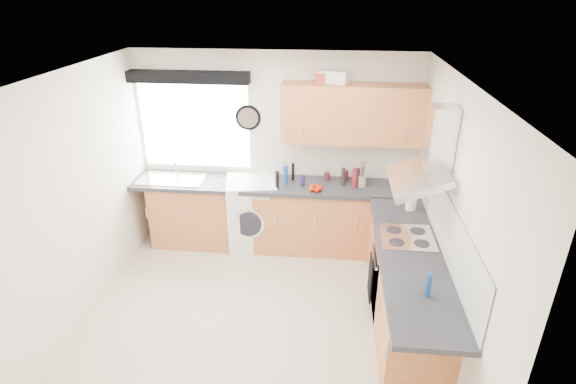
# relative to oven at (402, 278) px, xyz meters

# --- Properties ---
(ground_plane) EXTENTS (3.60, 3.60, 0.00)m
(ground_plane) POSITION_rel_oven_xyz_m (-1.50, -0.30, -0.42)
(ground_plane) COLOR beige
(ceiling) EXTENTS (3.60, 3.60, 0.02)m
(ceiling) POSITION_rel_oven_xyz_m (-1.50, -0.30, 2.08)
(ceiling) COLOR white
(ceiling) RESTS_ON wall_back
(wall_back) EXTENTS (3.60, 0.02, 2.50)m
(wall_back) POSITION_rel_oven_xyz_m (-1.50, 1.50, 0.82)
(wall_back) COLOR silver
(wall_back) RESTS_ON ground_plane
(wall_front) EXTENTS (3.60, 0.02, 2.50)m
(wall_front) POSITION_rel_oven_xyz_m (-1.50, -2.10, 0.82)
(wall_front) COLOR silver
(wall_front) RESTS_ON ground_plane
(wall_left) EXTENTS (0.02, 3.60, 2.50)m
(wall_left) POSITION_rel_oven_xyz_m (-3.30, -0.30, 0.82)
(wall_left) COLOR silver
(wall_left) RESTS_ON ground_plane
(wall_right) EXTENTS (0.02, 3.60, 2.50)m
(wall_right) POSITION_rel_oven_xyz_m (0.30, -0.30, 0.82)
(wall_right) COLOR silver
(wall_right) RESTS_ON ground_plane
(window) EXTENTS (1.40, 0.02, 1.10)m
(window) POSITION_rel_oven_xyz_m (-2.55, 1.49, 1.12)
(window) COLOR white
(window) RESTS_ON wall_back
(window_blind) EXTENTS (1.50, 0.18, 0.14)m
(window_blind) POSITION_rel_oven_xyz_m (-2.55, 1.40, 1.76)
(window_blind) COLOR black
(window_blind) RESTS_ON wall_back
(splashback) EXTENTS (0.01, 3.00, 0.54)m
(splashback) POSITION_rel_oven_xyz_m (0.29, 0.00, 0.75)
(splashback) COLOR white
(splashback) RESTS_ON wall_right
(base_cab_back) EXTENTS (3.00, 0.58, 0.86)m
(base_cab_back) POSITION_rel_oven_xyz_m (-1.60, 1.21, 0.01)
(base_cab_back) COLOR #AD6235
(base_cab_back) RESTS_ON ground_plane
(base_cab_corner) EXTENTS (0.60, 0.60, 0.86)m
(base_cab_corner) POSITION_rel_oven_xyz_m (0.00, 1.20, 0.01)
(base_cab_corner) COLOR #AD6235
(base_cab_corner) RESTS_ON ground_plane
(base_cab_right) EXTENTS (0.58, 2.10, 0.86)m
(base_cab_right) POSITION_rel_oven_xyz_m (0.01, -0.15, 0.01)
(base_cab_right) COLOR #AD6235
(base_cab_right) RESTS_ON ground_plane
(worktop_back) EXTENTS (3.60, 0.62, 0.05)m
(worktop_back) POSITION_rel_oven_xyz_m (-1.50, 1.20, 0.46)
(worktop_back) COLOR #25252A
(worktop_back) RESTS_ON base_cab_back
(worktop_right) EXTENTS (0.62, 2.42, 0.05)m
(worktop_right) POSITION_rel_oven_xyz_m (0.00, -0.30, 0.46)
(worktop_right) COLOR #25252A
(worktop_right) RESTS_ON base_cab_right
(sink) EXTENTS (0.84, 0.46, 0.10)m
(sink) POSITION_rel_oven_xyz_m (-2.83, 1.20, 0.52)
(sink) COLOR silver
(sink) RESTS_ON worktop_back
(oven) EXTENTS (0.56, 0.58, 0.85)m
(oven) POSITION_rel_oven_xyz_m (0.00, 0.00, 0.00)
(oven) COLOR black
(oven) RESTS_ON ground_plane
(hob_plate) EXTENTS (0.52, 0.52, 0.01)m
(hob_plate) POSITION_rel_oven_xyz_m (0.00, 0.00, 0.49)
(hob_plate) COLOR silver
(hob_plate) RESTS_ON worktop_right
(extractor_hood) EXTENTS (0.52, 0.78, 0.66)m
(extractor_hood) POSITION_rel_oven_xyz_m (0.10, -0.00, 1.34)
(extractor_hood) COLOR silver
(extractor_hood) RESTS_ON wall_right
(upper_cabinets) EXTENTS (1.70, 0.35, 0.70)m
(upper_cabinets) POSITION_rel_oven_xyz_m (-0.55, 1.32, 1.38)
(upper_cabinets) COLOR #AD6235
(upper_cabinets) RESTS_ON wall_back
(washing_machine) EXTENTS (0.73, 0.72, 0.93)m
(washing_machine) POSITION_rel_oven_xyz_m (-1.79, 1.22, 0.04)
(washing_machine) COLOR white
(washing_machine) RESTS_ON ground_plane
(wall_clock) EXTENTS (0.33, 0.04, 0.33)m
(wall_clock) POSITION_rel_oven_xyz_m (-1.85, 1.48, 1.24)
(wall_clock) COLOR black
(wall_clock) RESTS_ON wall_back
(casserole) EXTENTS (0.40, 0.33, 0.14)m
(casserole) POSITION_rel_oven_xyz_m (-0.80, 1.42, 1.80)
(casserole) COLOR white
(casserole) RESTS_ON upper_cabinets
(storage_box) EXTENTS (0.25, 0.21, 0.11)m
(storage_box) POSITION_rel_oven_xyz_m (-0.89, 1.42, 1.78)
(storage_box) COLOR #C94C2C
(storage_box) RESTS_ON upper_cabinets
(utensil_pot) EXTENTS (0.11, 0.11, 0.14)m
(utensil_pot) POSITION_rel_oven_xyz_m (-0.39, 1.21, 0.55)
(utensil_pot) COLOR gray
(utensil_pot) RESTS_ON worktop_back
(kitchen_roll) EXTENTS (0.14, 0.14, 0.25)m
(kitchen_roll) POSITION_rel_oven_xyz_m (0.12, 0.64, 0.61)
(kitchen_roll) COLOR white
(kitchen_roll) RESTS_ON worktop_right
(tomato_cluster) EXTENTS (0.15, 0.15, 0.07)m
(tomato_cluster) POSITION_rel_oven_xyz_m (-0.96, 1.02, 0.52)
(tomato_cluster) COLOR #A71B01
(tomato_cluster) RESTS_ON worktop_back
(jar_0) EXTENTS (0.05, 0.05, 0.22)m
(jar_0) POSITION_rel_oven_xyz_m (-1.43, 1.06, 0.60)
(jar_0) COLOR black
(jar_0) RESTS_ON worktop_back
(jar_1) EXTENTS (0.07, 0.07, 0.24)m
(jar_1) POSITION_rel_oven_xyz_m (-1.35, 1.20, 0.60)
(jar_1) COLOR navy
(jar_1) RESTS_ON worktop_back
(jar_2) EXTENTS (0.04, 0.04, 0.23)m
(jar_2) POSITION_rel_oven_xyz_m (-1.26, 1.32, 0.60)
(jar_2) COLOR black
(jar_2) RESTS_ON worktop_back
(jar_3) EXTENTS (0.07, 0.07, 0.13)m
(jar_3) POSITION_rel_oven_xyz_m (-0.59, 1.40, 0.55)
(jar_3) COLOR #5C1319
(jar_3) RESTS_ON worktop_back
(jar_4) EXTENTS (0.07, 0.07, 0.24)m
(jar_4) POSITION_rel_oven_xyz_m (-0.49, 1.19, 0.61)
(jar_4) COLOR maroon
(jar_4) RESTS_ON worktop_back
(jar_5) EXTENTS (0.05, 0.05, 0.14)m
(jar_5) POSITION_rel_oven_xyz_m (-1.12, 1.16, 0.56)
(jar_5) COLOR #1D174E
(jar_5) RESTS_ON worktop_back
(jar_6) EXTENTS (0.05, 0.05, 0.23)m
(jar_6) POSITION_rel_oven_xyz_m (-0.45, 1.23, 0.60)
(jar_6) COLOR #16184B
(jar_6) RESTS_ON worktop_back
(jar_7) EXTENTS (0.05, 0.05, 0.23)m
(jar_7) POSITION_rel_oven_xyz_m (-0.63, 1.23, 0.60)
(jar_7) COLOR black
(jar_7) RESTS_ON worktop_back
(jar_8) EXTENTS (0.07, 0.07, 0.18)m
(jar_8) POSITION_rel_oven_xyz_m (-0.46, 1.23, 0.57)
(jar_8) COLOR #5A2029
(jar_8) RESTS_ON worktop_back
(jar_9) EXTENTS (0.08, 0.08, 0.10)m
(jar_9) POSITION_rel_oven_xyz_m (-0.83, 1.37, 0.54)
(jar_9) COLOR #531D1F
(jar_9) RESTS_ON worktop_back
(jar_10) EXTENTS (0.05, 0.05, 0.17)m
(jar_10) POSITION_rel_oven_xyz_m (-0.47, 1.38, 0.57)
(jar_10) COLOR #352D1D
(jar_10) RESTS_ON worktop_back
(bottle_0) EXTENTS (0.05, 0.05, 0.22)m
(bottle_0) POSITION_rel_oven_xyz_m (0.03, -0.92, 0.59)
(bottle_0) COLOR navy
(bottle_0) RESTS_ON worktop_right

